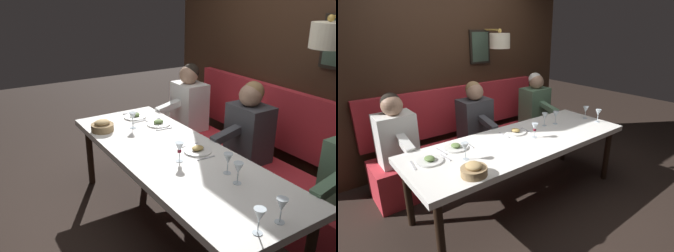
% 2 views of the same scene
% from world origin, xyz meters
% --- Properties ---
extents(ground_plane, '(12.00, 12.00, 0.00)m').
position_xyz_m(ground_plane, '(0.00, 0.00, 0.00)').
color(ground_plane, black).
extents(dining_table, '(0.90, 2.50, 0.74)m').
position_xyz_m(dining_table, '(0.00, 0.00, 0.68)').
color(dining_table, white).
rests_on(dining_table, ground_plane).
extents(banquette_bench, '(0.52, 2.70, 0.45)m').
position_xyz_m(banquette_bench, '(0.89, 0.00, 0.23)').
color(banquette_bench, red).
rests_on(banquette_bench, ground_plane).
extents(back_wall_panel, '(0.59, 3.90, 2.90)m').
position_xyz_m(back_wall_panel, '(1.46, -0.01, 1.37)').
color(back_wall_panel, '#382316').
rests_on(back_wall_panel, ground_plane).
extents(diner_nearest, '(0.60, 0.40, 0.79)m').
position_xyz_m(diner_nearest, '(0.88, -1.06, 0.82)').
color(diner_nearest, '#567A5B').
rests_on(diner_nearest, banquette_bench).
extents(diner_near, '(0.60, 0.40, 0.79)m').
position_xyz_m(diner_near, '(0.88, 0.03, 0.82)').
color(diner_near, '#3D3D42').
rests_on(diner_near, banquette_bench).
extents(diner_middle, '(0.60, 0.40, 0.79)m').
position_xyz_m(diner_middle, '(0.88, 1.04, 0.82)').
color(diner_middle, white).
rests_on(diner_middle, banquette_bench).
extents(place_setting_0, '(0.24, 0.31, 0.05)m').
position_xyz_m(place_setting_0, '(0.19, -0.08, 0.75)').
color(place_setting_0, white).
rests_on(place_setting_0, dining_table).
extents(place_setting_1, '(0.24, 0.32, 0.05)m').
position_xyz_m(place_setting_1, '(0.24, 0.66, 0.75)').
color(place_setting_1, white).
rests_on(place_setting_1, dining_table).
extents(place_setting_2, '(0.24, 0.33, 0.05)m').
position_xyz_m(place_setting_2, '(0.13, 0.99, 0.75)').
color(place_setting_2, white).
rests_on(place_setting_2, dining_table).
extents(wine_glass_0, '(0.07, 0.07, 0.16)m').
position_xyz_m(wine_glass_0, '(0.15, -0.51, 0.86)').
color(wine_glass_0, silver).
rests_on(wine_glass_0, dining_table).
extents(wine_glass_1, '(0.07, 0.07, 0.16)m').
position_xyz_m(wine_glass_1, '(-0.03, 0.71, 0.86)').
color(wine_glass_1, silver).
rests_on(wine_glass_1, dining_table).
extents(wine_glass_2, '(0.07, 0.07, 0.16)m').
position_xyz_m(wine_glass_2, '(0.02, -1.13, 0.86)').
color(wine_glass_2, silver).
rests_on(wine_glass_2, dining_table).
extents(wine_glass_3, '(0.07, 0.07, 0.16)m').
position_xyz_m(wine_glass_3, '(-0.04, -0.15, 0.86)').
color(wine_glass_3, silver).
rests_on(wine_glass_3, dining_table).
extents(wine_glass_4, '(0.07, 0.07, 0.16)m').
position_xyz_m(wine_glass_4, '(-0.17, -1.14, 0.86)').
color(wine_glass_4, silver).
rests_on(wine_glass_4, dining_table).
extents(wine_glass_5, '(0.07, 0.07, 0.16)m').
position_xyz_m(wine_glass_5, '(0.11, -0.66, 0.86)').
color(wine_glass_5, silver).
rests_on(wine_glass_5, dining_table).
extents(bread_bowl, '(0.22, 0.22, 0.12)m').
position_xyz_m(bread_bowl, '(-0.32, 0.80, 0.79)').
color(bread_bowl, '#9E7F56').
rests_on(bread_bowl, dining_table).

